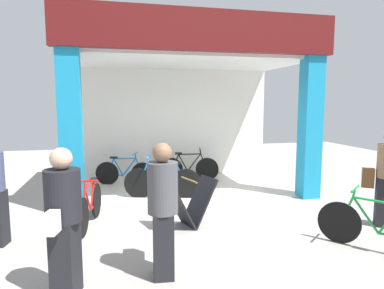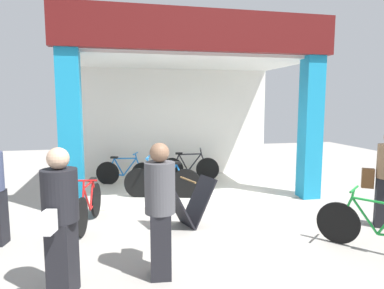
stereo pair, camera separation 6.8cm
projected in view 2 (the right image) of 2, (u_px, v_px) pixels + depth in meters
ground_plane at (200, 204)px, 7.00m from camera, size 18.61×18.61×0.00m
shop_facade at (185, 104)px, 8.17m from camera, size 5.51×3.18×3.82m
bicycle_inside_0 at (190, 168)px, 9.08m from camera, size 1.54×0.45×0.86m
bicycle_inside_1 at (125, 172)px, 8.58m from camera, size 1.44×0.54×0.83m
bicycle_inside_2 at (163, 182)px, 7.39m from camera, size 1.63×0.54×0.92m
bicycle_parked_0 at (89, 206)px, 5.78m from camera, size 0.43×1.54×0.86m
bicycle_parked_1 at (375, 228)px, 4.75m from camera, size 1.04×1.23×0.86m
sandwich_board_sign at (188, 203)px, 5.73m from camera, size 0.98×0.73×0.82m
pedestrian_0 at (160, 208)px, 4.04m from camera, size 0.39×0.65×1.62m
pedestrian_3 at (61, 220)px, 3.60m from camera, size 0.45×0.62×1.62m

